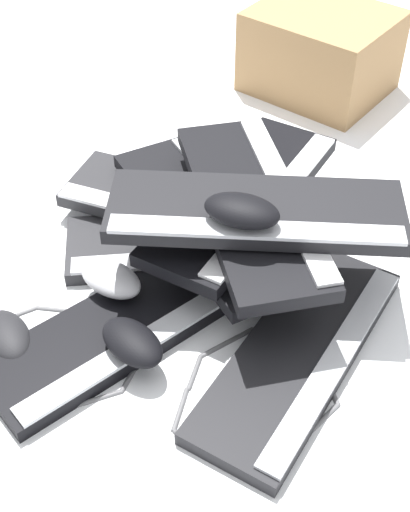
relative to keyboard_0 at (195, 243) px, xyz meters
The scene contains 15 objects.
ground_plane 0.16m from the keyboard_0, behind, with size 3.20×3.20×0.00m, color white.
keyboard_0 is the anchor object (origin of this frame).
keyboard_1 0.22m from the keyboard_0, 151.10° to the left, with size 0.40×0.43×0.03m.
keyboard_2 0.29m from the keyboard_0, 146.76° to the right, with size 0.45×0.36×0.03m.
keyboard_3 0.08m from the keyboard_0, 18.44° to the left, with size 0.30×0.46×0.03m.
keyboard_4 0.06m from the keyboard_0, 88.34° to the right, with size 0.46×0.34×0.03m.
keyboard_5 0.12m from the keyboard_0, 81.23° to the right, with size 0.46×0.35×0.03m.
keyboard_6 0.16m from the keyboard_0, 115.19° to the right, with size 0.46×0.24×0.03m.
keyboard_7 0.20m from the keyboard_0, 136.91° to the right, with size 0.18×0.45×0.03m.
mouse_0 0.27m from the keyboard_0, 161.26° to the left, with size 0.11×0.07×0.04m, color black.
mouse_1 0.35m from the keyboard_0, 127.91° to the left, with size 0.11×0.07×0.04m, color black.
mouse_2 0.24m from the keyboard_0, 153.75° to the right, with size 0.11×0.07×0.04m, color black.
mouse_3 0.18m from the keyboard_0, 133.77° to the left, with size 0.11×0.07×0.04m, color #B7B7BC.
cable_0 0.29m from the keyboard_0, 159.88° to the right, with size 0.21×0.23×0.01m.
cardboard_box 0.62m from the keyboard_0, 26.24° to the right, with size 0.29×0.24×0.18m, color #9E774C.
Camera 1 is at (-0.76, -0.04, 0.83)m, focal length 50.00 mm.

